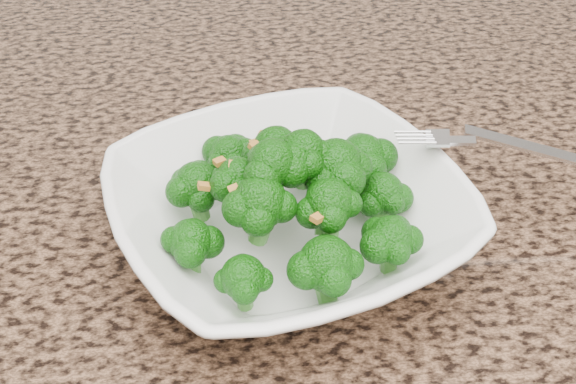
{
  "coord_description": "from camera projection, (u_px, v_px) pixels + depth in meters",
  "views": [
    {
      "loc": [
        0.09,
        -0.17,
        1.25
      ],
      "look_at": [
        0.13,
        0.21,
        0.95
      ],
      "focal_mm": 45.0,
      "sensor_mm": 36.0,
      "label": 1
    }
  ],
  "objects": [
    {
      "name": "granite_counter",
      "position": [
        114.0,
        198.0,
        0.58
      ],
      "size": [
        1.64,
        1.04,
        0.03
      ],
      "primitive_type": "cube",
      "color": "brown",
      "rests_on": "cabinet"
    },
    {
      "name": "bowl",
      "position": [
        288.0,
        216.0,
        0.49
      ],
      "size": [
        0.3,
        0.3,
        0.06
      ],
      "primitive_type": "imported",
      "rotation": [
        0.0,
        0.0,
        0.34
      ],
      "color": "white",
      "rests_on": "granite_counter"
    },
    {
      "name": "broccoli_pile",
      "position": [
        288.0,
        144.0,
        0.46
      ],
      "size": [
        0.21,
        0.21,
        0.06
      ],
      "primitive_type": null,
      "color": "#105609",
      "rests_on": "bowl"
    },
    {
      "name": "garlic_topping",
      "position": [
        288.0,
        97.0,
        0.44
      ],
      "size": [
        0.12,
        0.12,
        0.01
      ],
      "primitive_type": null,
      "color": "#BA7C2D",
      "rests_on": "broccoli_pile"
    },
    {
      "name": "fork",
      "position": [
        466.0,
        141.0,
        0.51
      ],
      "size": [
        0.17,
        0.07,
        0.01
      ],
      "primitive_type": null,
      "rotation": [
        0.0,
        0.0,
        -0.27
      ],
      "color": "silver",
      "rests_on": "bowl"
    }
  ]
}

